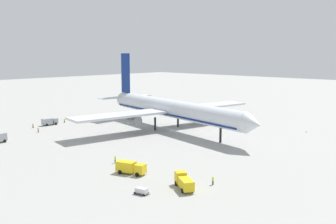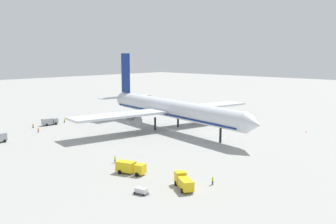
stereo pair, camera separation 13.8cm
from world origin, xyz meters
TOP-DOWN VIEW (x-y plane):
  - ground_plane at (0.00, 0.00)m, footprint 600.00×600.00m
  - airliner at (-1.45, 0.41)m, footprint 77.98×71.06m
  - service_truck_0 at (-39.20, -24.58)m, footprint 2.68×5.76m
  - service_truck_1 at (41.18, -41.32)m, footprint 6.75×5.20m
  - service_truck_2 at (26.49, -42.32)m, footprint 7.07×4.23m
  - baggage_cart_0 at (-31.24, 42.65)m, footprint 1.89×3.42m
  - baggage_cart_1 at (37.30, -49.02)m, footprint 3.37×2.03m
  - baggage_cart_2 at (-42.54, 13.92)m, footprint 2.27×2.98m
  - ground_worker_0 at (43.95, -35.65)m, footprint 0.57×0.57m
  - ground_worker_1 at (-30.03, -33.97)m, footprint 0.45×0.45m
  - ground_worker_2 at (-38.51, -31.45)m, footprint 0.43×0.43m
  - ground_worker_3 at (-39.75, -18.03)m, footprint 0.57×0.57m
  - ground_worker_4 at (17.43, -39.31)m, footprint 0.44×0.44m
  - traffic_cone_0 at (35.47, 27.72)m, footprint 0.36×0.36m
  - traffic_cone_1 at (-22.36, 38.87)m, footprint 0.36×0.36m

SIDE VIEW (x-z plane):
  - ground_plane at x=0.00m, z-range 0.00..0.00m
  - baggage_cart_2 at x=-42.54m, z-range 0.06..0.46m
  - traffic_cone_0 at x=35.47m, z-range 0.00..0.55m
  - traffic_cone_1 at x=-22.36m, z-range 0.00..0.55m
  - baggage_cart_1 at x=37.30m, z-range 0.07..1.25m
  - baggage_cart_0 at x=-31.24m, z-range 0.07..1.51m
  - ground_worker_1 at x=-30.03m, z-range 0.01..1.61m
  - ground_worker_3 at x=-39.75m, z-range 0.01..1.65m
  - ground_worker_2 at x=-38.51m, z-range 0.01..1.69m
  - ground_worker_0 at x=43.95m, z-range 0.01..1.72m
  - ground_worker_4 at x=17.43m, z-range 0.02..1.80m
  - service_truck_1 at x=41.18m, z-range 0.05..2.83m
  - service_truck_0 at x=-39.20m, z-range 0.15..2.73m
  - service_truck_2 at x=26.49m, z-range 0.16..2.84m
  - airliner at x=-1.45m, z-range -5.88..20.42m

